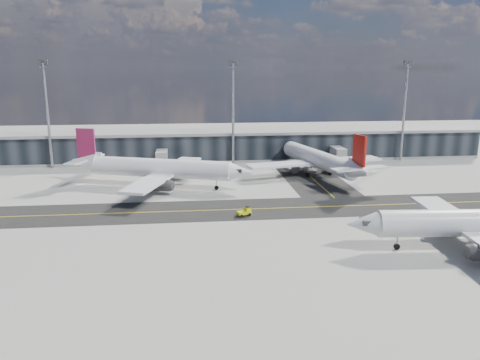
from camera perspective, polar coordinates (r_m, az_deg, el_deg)
The scene contains 8 objects.
ground at distance 87.83m, azimuth 2.10°, elevation -4.30°, with size 300.00×300.00×0.00m, color gray.
taxiway_lanes at distance 98.57m, azimuth 3.46°, elevation -2.31°, with size 180.00×63.00×0.03m.
terminal_concourse at distance 140.06m, azimuth -1.09°, elevation 4.16°, with size 152.00×19.80×8.80m.
floodlight_masts at distance 131.77m, azimuth -0.86°, elevation 8.62°, with size 102.50×0.70×28.90m.
airliner_af at distance 109.28m, azimuth -9.92°, elevation 1.41°, with size 42.99×37.11×13.06m.
airliner_redtail at distance 120.29m, azimuth 9.59°, elevation 2.49°, with size 36.92×42.98×12.83m.
baggage_tug at distance 87.13m, azimuth 0.64°, elevation -3.87°, with size 2.86×2.11×1.62m.
service_van at distance 125.84m, azimuth 8.44°, elevation 1.36°, with size 2.20×4.78×1.33m, color white.
Camera 1 is at (-12.17, -82.73, 26.86)m, focal length 35.00 mm.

